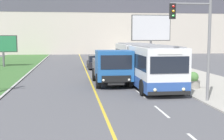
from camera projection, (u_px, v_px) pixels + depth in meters
The scene contains 9 objects.
city_bus at pixel (144, 63), 23.68m from camera, with size 2.70×12.85×2.96m.
dump_truck at pixel (112, 68), 22.38m from camera, with size 2.53×6.38×2.58m.
car_distant at pixel (96, 62), 34.54m from camera, with size 1.80×4.30×1.45m.
traffic_light_mast at pixel (197, 35), 16.52m from camera, with size 2.28×0.32×5.66m.
billboard_large at pixel (151, 29), 36.08m from camera, with size 4.59×0.24×6.00m.
billboard_small at pixel (3, 45), 36.03m from camera, with size 3.20×0.24×3.66m.
planter_round_near at pixel (193, 81), 21.07m from camera, with size 0.88×0.88×1.09m.
planter_round_second at pixel (175, 73), 25.20m from camera, with size 0.88×0.88×1.10m.
planter_round_third at pixel (158, 68), 29.28m from camera, with size 0.91×0.91×1.16m.
Camera 1 is at (-1.46, -6.31, 3.58)m, focal length 50.00 mm.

